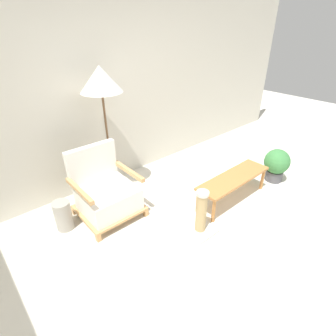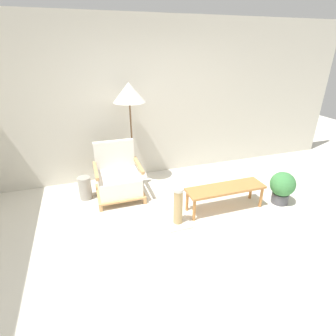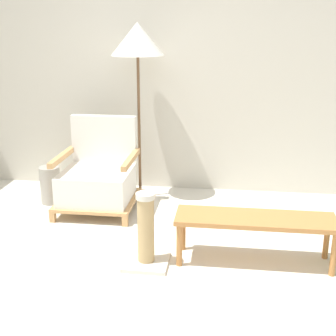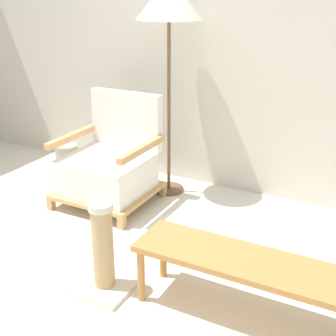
{
  "view_description": "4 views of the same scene",
  "coord_description": "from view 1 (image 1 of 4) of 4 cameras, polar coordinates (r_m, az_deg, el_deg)",
  "views": [
    {
      "loc": [
        -1.84,
        -1.0,
        2.18
      ],
      "look_at": [
        0.06,
        1.14,
        0.55
      ],
      "focal_mm": 28.0,
      "sensor_mm": 36.0,
      "label": 1
    },
    {
      "loc": [
        -1.07,
        -2.27,
        2.21
      ],
      "look_at": [
        0.06,
        1.14,
        0.55
      ],
      "focal_mm": 28.0,
      "sensor_mm": 36.0,
      "label": 2
    },
    {
      "loc": [
        0.56,
        -2.58,
        1.72
      ],
      "look_at": [
        0.06,
        1.14,
        0.55
      ],
      "focal_mm": 50.0,
      "sensor_mm": 36.0,
      "label": 3
    },
    {
      "loc": [
        1.39,
        -1.38,
        1.7
      ],
      "look_at": [
        0.06,
        1.14,
        0.55
      ],
      "focal_mm": 50.0,
      "sensor_mm": 36.0,
      "label": 4
    }
  ],
  "objects": [
    {
      "name": "ground_plane",
      "position": [
        3.02,
        14.33,
        -17.77
      ],
      "size": [
        14.0,
        14.0,
        0.0
      ],
      "primitive_type": "plane",
      "color": "silver"
    },
    {
      "name": "vase",
      "position": [
        3.34,
        -21.84,
        -9.58
      ],
      "size": [
        0.2,
        0.2,
        0.37
      ],
      "primitive_type": "cylinder",
      "color": "#9E998E",
      "rests_on": "ground_plane"
    },
    {
      "name": "potted_plant",
      "position": [
        4.27,
        22.55,
        0.86
      ],
      "size": [
        0.38,
        0.38,
        0.51
      ],
      "color": "#4C4C51",
      "rests_on": "ground_plane"
    },
    {
      "name": "armchair",
      "position": [
        3.33,
        -13.34,
        -5.41
      ],
      "size": [
        0.72,
        0.69,
        0.86
      ],
      "color": "tan",
      "rests_on": "ground_plane"
    },
    {
      "name": "wall_back",
      "position": [
        3.81,
        -12.09,
        16.43
      ],
      "size": [
        8.0,
        0.06,
        2.7
      ],
      "color": "beige",
      "rests_on": "ground_plane"
    },
    {
      "name": "floor_lamp",
      "position": [
        3.33,
        -14.42,
        17.53
      ],
      "size": [
        0.51,
        0.51,
        1.73
      ],
      "color": "brown",
      "rests_on": "ground_plane"
    },
    {
      "name": "coffee_table",
      "position": [
        3.6,
        14.08,
        -2.51
      ],
      "size": [
        1.17,
        0.34,
        0.36
      ],
      "color": "#B2753D",
      "rests_on": "ground_plane"
    },
    {
      "name": "scratching_post",
      "position": [
        3.06,
        7.18,
        -10.42
      ],
      "size": [
        0.33,
        0.33,
        0.56
      ],
      "color": "beige",
      "rests_on": "ground_plane"
    }
  ]
}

